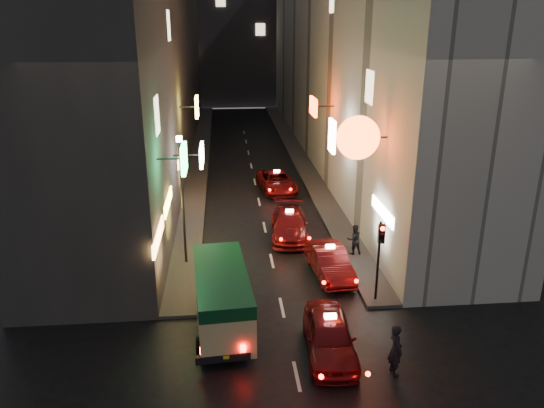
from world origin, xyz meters
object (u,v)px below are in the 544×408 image
object	(u,v)px
pedestrian_crossing	(396,346)
traffic_light	(380,245)
lamp_post	(182,192)
taxi_near	(330,333)
minibus	(222,292)

from	to	relation	value
pedestrian_crossing	traffic_light	bearing A→B (deg)	-17.36
pedestrian_crossing	lamp_post	world-z (taller)	lamp_post
taxi_near	pedestrian_crossing	bearing A→B (deg)	-33.15
pedestrian_crossing	lamp_post	distance (m)	12.11
minibus	lamp_post	bearing A→B (deg)	106.98
minibus	lamp_post	world-z (taller)	lamp_post
taxi_near	lamp_post	size ratio (longest dim) A/B	0.86
minibus	traffic_light	xyz separation A→B (m)	(6.45, 1.19, 1.19)
traffic_light	minibus	bearing A→B (deg)	-169.58
pedestrian_crossing	lamp_post	xyz separation A→B (m)	(-7.50, 9.12, 2.68)
pedestrian_crossing	traffic_light	world-z (taller)	traffic_light
minibus	taxi_near	distance (m)	4.38
lamp_post	minibus	bearing A→B (deg)	-73.02
minibus	pedestrian_crossing	bearing A→B (deg)	-30.59
minibus	taxi_near	size ratio (longest dim) A/B	1.05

